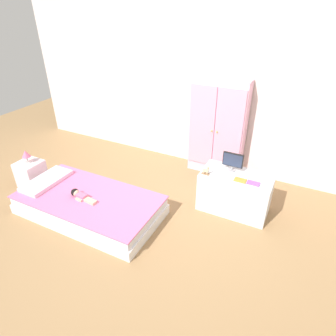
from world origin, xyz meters
TOP-DOWN VIEW (x-y plane):
  - ground_plane at (0.00, 0.00)m, footprint 10.00×10.00m
  - back_wall at (0.00, 1.57)m, footprint 6.40×0.05m
  - bed at (-0.75, -0.33)m, footprint 1.81×0.94m
  - pillow at (-1.45, -0.33)m, footprint 0.32×0.67m
  - doll at (-0.83, -0.40)m, footprint 0.39×0.14m
  - nightstand at (-1.92, -0.21)m, footprint 0.33×0.33m
  - table_lamp at (-1.92, -0.21)m, footprint 0.12×0.12m
  - wardrobe at (0.32, 1.40)m, footprint 0.82×0.29m
  - tv_stand at (0.87, 0.58)m, footprint 0.87×0.47m
  - tv_monitor at (0.77, 0.66)m, footprint 0.26×0.10m
  - rocking_horse_toy at (0.52, 0.42)m, footprint 0.10×0.04m
  - book_orange at (0.93, 0.47)m, footprint 0.14×0.09m
  - book_purple at (1.09, 0.47)m, footprint 0.15×0.08m

SIDE VIEW (x-z plane):
  - ground_plane at x=0.00m, z-range -0.02..0.00m
  - bed at x=-0.75m, z-range 0.00..0.26m
  - nightstand at x=-1.92m, z-range 0.00..0.39m
  - tv_stand at x=0.87m, z-range 0.00..0.52m
  - pillow at x=-1.45m, z-range 0.26..0.31m
  - doll at x=-0.83m, z-range 0.25..0.35m
  - table_lamp at x=-1.92m, z-range 0.42..0.61m
  - book_orange at x=0.93m, z-range 0.52..0.53m
  - book_purple at x=1.09m, z-range 0.52..0.54m
  - rocking_horse_toy at x=0.52m, z-range 0.52..0.64m
  - tv_monitor at x=0.77m, z-range 0.54..0.78m
  - wardrobe at x=0.32m, z-range 0.00..1.47m
  - back_wall at x=0.00m, z-range 0.00..2.70m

